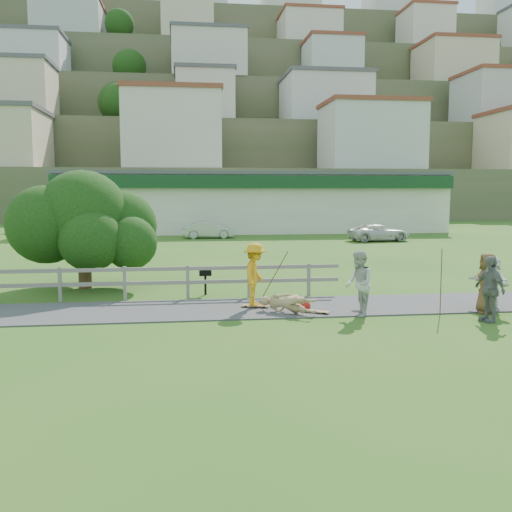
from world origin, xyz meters
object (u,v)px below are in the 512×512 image
object	(u,v)px
spectator_b	(490,289)
spectator_d	(492,283)
skater_fallen	(287,304)
tree	(84,240)
skater_rider	(255,278)
spectator_c	(487,283)
car_white	(379,233)
spectator_a	(359,284)
bbq	(205,282)
car_silver	(208,230)

from	to	relation	value
spectator_b	spectator_d	distance (m)	1.54
skater_fallen	spectator_d	distance (m)	6.03
tree	skater_rider	bearing A→B (deg)	-37.99
spectator_c	tree	world-z (taller)	tree
skater_rider	spectator_b	distance (m)	6.49
spectator_c	car_white	distance (m)	23.63
spectator_a	tree	world-z (taller)	tree
tree	bbq	distance (m)	4.84
bbq	skater_fallen	bearing A→B (deg)	-57.26
spectator_c	tree	distance (m)	13.48
spectator_b	tree	world-z (taller)	tree
spectator_d	car_white	distance (m)	23.27
spectator_a	spectator_c	world-z (taller)	spectator_a
skater_rider	spectator_c	xyz separation A→B (m)	(6.49, -1.48, -0.06)
spectator_c	car_white	bearing A→B (deg)	-172.24
skater_rider	skater_fallen	distance (m)	1.35
spectator_b	car_white	size ratio (longest dim) A/B	0.42
spectator_b	spectator_c	world-z (taller)	spectator_b
spectator_d	car_silver	bearing A→B (deg)	-178.90
bbq	spectator_d	bearing A→B (deg)	-24.32
car_silver	tree	xyz separation A→B (m)	(-5.44, -21.25, 1.12)
skater_fallen	bbq	world-z (taller)	bbq
skater_fallen	spectator_d	world-z (taller)	spectator_d
car_silver	car_white	world-z (taller)	car_silver
spectator_c	spectator_d	size ratio (longest dim) A/B	1.07
spectator_a	spectator_c	distance (m)	3.75
spectator_c	bbq	size ratio (longest dim) A/B	1.99
spectator_c	bbq	world-z (taller)	spectator_c
spectator_d	spectator_c	bearing A→B (deg)	-60.13
car_silver	spectator_c	bearing A→B (deg)	-168.05
skater_fallen	spectator_c	size ratio (longest dim) A/B	0.98
spectator_d	tree	xyz separation A→B (m)	(-12.42, 5.57, 0.93)
spectator_b	car_silver	world-z (taller)	spectator_b
spectator_b	car_silver	xyz separation A→B (m)	(-6.17, 28.12, -0.27)
skater_fallen	spectator_c	bearing A→B (deg)	-57.73
spectator_d	car_white	bearing A→B (deg)	154.85
spectator_a	spectator_b	world-z (taller)	spectator_a
skater_rider	spectator_c	bearing A→B (deg)	-82.92
spectator_d	car_silver	world-z (taller)	spectator_d
car_silver	bbq	size ratio (longest dim) A/B	4.31
skater_rider	car_silver	xyz separation A→B (m)	(-0.18, 25.63, -0.31)
spectator_d	car_silver	xyz separation A→B (m)	(-6.98, 26.81, -0.19)
spectator_a	skater_fallen	bearing A→B (deg)	-99.24
car_silver	skater_rider	bearing A→B (deg)	178.54
skater_rider	car_white	xyz separation A→B (m)	(11.50, 21.61, -0.34)
spectator_a	tree	xyz separation A→B (m)	(-8.36, 5.76, 0.82)
spectator_d	skater_rider	bearing A→B (deg)	-113.34
car_white	spectator_c	bearing A→B (deg)	161.26
spectator_c	tree	xyz separation A→B (m)	(-12.10, 5.87, 0.87)
car_white	tree	bearing A→B (deg)	128.69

